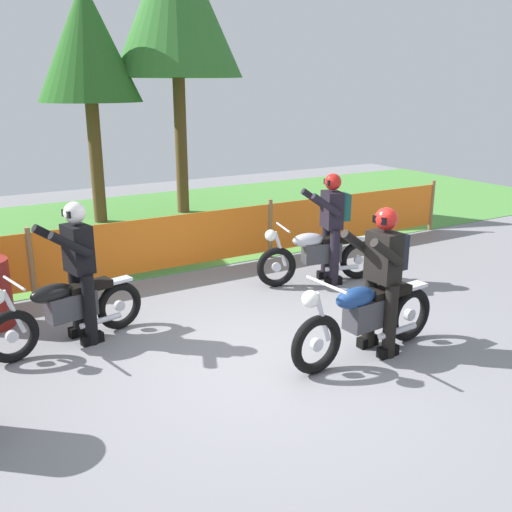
% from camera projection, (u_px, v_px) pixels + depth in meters
% --- Properties ---
extents(ground, '(24.00, 24.00, 0.02)m').
position_uv_depth(ground, '(275.00, 358.00, 6.44)').
color(ground, gray).
extents(grass_verge, '(24.00, 6.96, 0.01)m').
position_uv_depth(grass_verge, '(103.00, 230.00, 12.05)').
color(grass_verge, '#4C8C3D').
rests_on(grass_verge, ground).
extents(barrier_fence, '(12.03, 0.08, 1.05)m').
position_uv_depth(barrier_fence, '(163.00, 243.00, 9.02)').
color(barrier_fence, olive).
rests_on(barrier_fence, ground).
extents(tree_near_left, '(2.15, 2.15, 4.99)m').
position_uv_depth(tree_near_left, '(87.00, 44.00, 11.68)').
color(tree_near_left, brown).
rests_on(tree_near_left, ground).
extents(tree_near_right, '(2.90, 2.90, 6.32)m').
position_uv_depth(tree_near_right, '(176.00, 1.00, 12.38)').
color(tree_near_right, brown).
rests_on(tree_near_right, ground).
extents(motorcycle_lead, '(2.10, 0.62, 0.99)m').
position_uv_depth(motorcycle_lead, '(366.00, 316.00, 6.34)').
color(motorcycle_lead, black).
rests_on(motorcycle_lead, ground).
extents(motorcycle_trailing, '(1.94, 0.75, 0.93)m').
position_uv_depth(motorcycle_trailing, '(318.00, 255.00, 8.74)').
color(motorcycle_trailing, black).
rests_on(motorcycle_trailing, ground).
extents(motorcycle_third, '(1.91, 0.67, 0.92)m').
position_uv_depth(motorcycle_third, '(67.00, 309.00, 6.63)').
color(motorcycle_third, black).
rests_on(motorcycle_third, ground).
extents(rider_lead, '(0.70, 0.57, 1.69)m').
position_uv_depth(rider_lead, '(383.00, 273.00, 6.32)').
color(rider_lead, black).
rests_on(rider_lead, ground).
extents(rider_trailing, '(0.75, 0.64, 1.69)m').
position_uv_depth(rider_trailing, '(332.00, 222.00, 8.65)').
color(rider_trailing, black).
rests_on(rider_trailing, ground).
extents(rider_third, '(0.64, 0.63, 1.69)m').
position_uv_depth(rider_third, '(78.00, 267.00, 6.62)').
color(rider_third, black).
rests_on(rider_third, ground).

